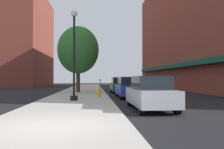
# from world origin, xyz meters

# --- Properties ---
(ground_plane) EXTENTS (90.00, 90.00, 0.00)m
(ground_plane) POSITION_xyz_m (4.00, 18.00, 0.00)
(ground_plane) COLOR black
(sidewalk_slab) EXTENTS (4.80, 50.00, 0.12)m
(sidewalk_slab) POSITION_xyz_m (0.00, 19.00, 0.06)
(sidewalk_slab) COLOR #B7B2A8
(sidewalk_slab) RESTS_ON ground
(building_right_brick) EXTENTS (6.80, 40.00, 18.03)m
(building_right_brick) POSITION_xyz_m (14.99, 22.00, 9.00)
(building_right_brick) COLOR brown
(building_right_brick) RESTS_ON ground
(building_far_background) EXTENTS (6.80, 18.00, 17.44)m
(building_far_background) POSITION_xyz_m (-11.01, 37.00, 8.70)
(building_far_background) COLOR brown
(building_far_background) RESTS_ON ground
(lamppost) EXTENTS (0.48, 0.48, 5.90)m
(lamppost) POSITION_xyz_m (-0.07, 7.76, 3.20)
(lamppost) COLOR black
(lamppost) RESTS_ON sidewalk_slab
(fire_hydrant) EXTENTS (0.33, 0.26, 0.79)m
(fire_hydrant) POSITION_xyz_m (1.59, 9.62, 0.52)
(fire_hydrant) COLOR gold
(fire_hydrant) RESTS_ON sidewalk_slab
(parking_meter_near) EXTENTS (0.14, 0.09, 1.31)m
(parking_meter_near) POSITION_xyz_m (2.05, 21.31, 0.95)
(parking_meter_near) COLOR slate
(parking_meter_near) RESTS_ON sidewalk_slab
(tree_near) EXTENTS (4.31, 4.31, 6.89)m
(tree_near) POSITION_xyz_m (-0.40, 16.78, 4.51)
(tree_near) COLOR #422D1E
(tree_near) RESTS_ON sidewalk_slab
(car_silver) EXTENTS (1.80, 4.30, 1.66)m
(car_silver) POSITION_xyz_m (4.00, 3.96, 0.81)
(car_silver) COLOR black
(car_silver) RESTS_ON ground
(car_blue) EXTENTS (1.80, 4.30, 1.66)m
(car_blue) POSITION_xyz_m (4.00, 10.62, 0.81)
(car_blue) COLOR black
(car_blue) RESTS_ON ground
(car_green) EXTENTS (1.80, 4.30, 1.66)m
(car_green) POSITION_xyz_m (4.00, 17.04, 0.81)
(car_green) COLOR black
(car_green) RESTS_ON ground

